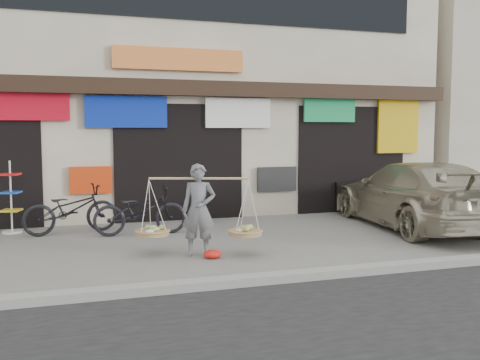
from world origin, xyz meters
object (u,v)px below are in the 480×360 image
object	(u,v)px
bike_0	(71,209)
bike_2	(140,211)
display_rack	(11,204)
suv	(414,195)
street_vendor	(199,214)

from	to	relation	value
bike_0	bike_2	size ratio (longest dim) A/B	1.02
display_rack	suv	bearing A→B (deg)	-13.57
street_vendor	display_rack	size ratio (longest dim) A/B	1.37
display_rack	bike_0	bearing A→B (deg)	-21.64
suv	bike_2	bearing A→B (deg)	-3.70
bike_2	suv	size ratio (longest dim) A/B	0.36
bike_0	display_rack	world-z (taller)	display_rack
bike_2	suv	world-z (taller)	suv
street_vendor	suv	world-z (taller)	street_vendor
street_vendor	bike_0	distance (m)	3.35
street_vendor	bike_0	world-z (taller)	street_vendor
bike_0	bike_2	xyz separation A→B (m)	(1.33, -0.56, -0.01)
suv	display_rack	size ratio (longest dim) A/B	3.45
bike_2	suv	distance (m)	5.82
street_vendor	bike_2	distance (m)	2.21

